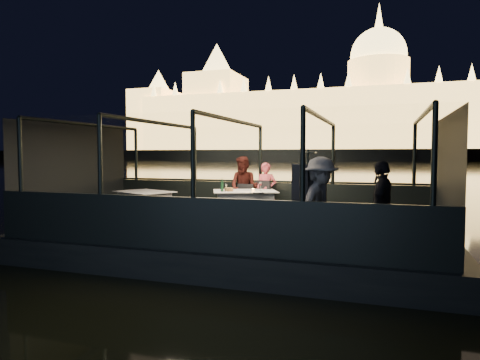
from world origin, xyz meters
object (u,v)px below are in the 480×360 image
(dining_table_aft, at_px, (145,205))
(chair_port_left, at_px, (243,202))
(person_man_maroon, at_px, (244,189))
(passenger_stripe, at_px, (320,201))
(coat_stand, at_px, (308,198))
(person_woman_coral, at_px, (266,189))
(passenger_dark, at_px, (382,201))
(dining_table_central, at_px, (245,207))
(chair_port_right, at_px, (261,202))
(wine_bottle, at_px, (222,185))

(dining_table_aft, height_order, chair_port_left, chair_port_left)
(person_man_maroon, xyz_separation_m, passenger_stripe, (2.36, -3.27, 0.10))
(coat_stand, relative_size, person_woman_coral, 1.19)
(dining_table_aft, bearing_deg, coat_stand, -26.84)
(chair_port_left, height_order, passenger_dark, passenger_dark)
(coat_stand, relative_size, person_man_maroon, 1.08)
(dining_table_central, xyz_separation_m, person_man_maroon, (-0.26, 0.72, 0.36))
(dining_table_aft, bearing_deg, chair_port_right, 16.05)
(passenger_stripe, bearing_deg, chair_port_right, 43.69)
(chair_port_left, bearing_deg, wine_bottle, -102.56)
(dining_table_central, relative_size, passenger_stripe, 0.92)
(person_woman_coral, bearing_deg, dining_table_aft, -167.07)
(dining_table_central, xyz_separation_m, chair_port_left, (-0.19, 0.45, 0.06))
(dining_table_aft, height_order, passenger_dark, passenger_dark)
(chair_port_left, xyz_separation_m, person_woman_coral, (0.50, 0.27, 0.30))
(passenger_dark, xyz_separation_m, wine_bottle, (-3.45, 1.77, 0.06))
(person_woman_coral, xyz_separation_m, passenger_stripe, (1.79, -3.27, 0.10))
(chair_port_left, xyz_separation_m, person_man_maroon, (-0.07, 0.27, 0.30))
(dining_table_central, relative_size, person_man_maroon, 0.93)
(chair_port_right, xyz_separation_m, person_woman_coral, (0.06, 0.27, 0.30))
(chair_port_left, height_order, passenger_stripe, passenger_stripe)
(dining_table_central, relative_size, wine_bottle, 4.87)
(person_woman_coral, bearing_deg, dining_table_central, -121.16)
(passenger_dark, bearing_deg, person_woman_coral, -124.93)
(person_woman_coral, distance_m, person_man_maroon, 0.57)
(coat_stand, relative_size, passenger_stripe, 1.07)
(dining_table_aft, distance_m, passenger_dark, 5.81)
(passenger_stripe, distance_m, passenger_dark, 1.01)
(person_woman_coral, bearing_deg, chair_port_left, -159.50)
(dining_table_aft, bearing_deg, wine_bottle, -1.64)
(coat_stand, height_order, passenger_dark, coat_stand)
(dining_table_central, distance_m, person_man_maroon, 0.85)
(wine_bottle, bearing_deg, chair_port_left, 74.93)
(chair_port_right, xyz_separation_m, coat_stand, (1.64, -2.99, 0.45))
(coat_stand, xyz_separation_m, person_man_maroon, (-2.15, 3.26, -0.15))
(chair_port_left, bearing_deg, dining_table_aft, -158.53)
(person_woman_coral, bearing_deg, chair_port_right, -110.23)
(coat_stand, bearing_deg, person_man_maroon, 123.47)
(dining_table_central, relative_size, passenger_dark, 0.96)
(dining_table_aft, xyz_separation_m, chair_port_left, (2.27, 0.78, 0.06))
(dining_table_central, distance_m, person_woman_coral, 0.86)
(chair_port_right, relative_size, wine_bottle, 3.22)
(dining_table_central, relative_size, person_woman_coral, 1.03)
(person_man_maroon, xyz_separation_m, wine_bottle, (-0.16, -1.11, 0.17))
(chair_port_right, bearing_deg, dining_table_central, -95.81)
(dining_table_central, height_order, chair_port_left, chair_port_left)
(dining_table_central, xyz_separation_m, passenger_stripe, (2.10, -2.55, 0.47))
(coat_stand, bearing_deg, dining_table_central, 126.74)
(person_man_maroon, bearing_deg, dining_table_central, -62.28)
(passenger_dark, bearing_deg, chair_port_right, -121.49)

